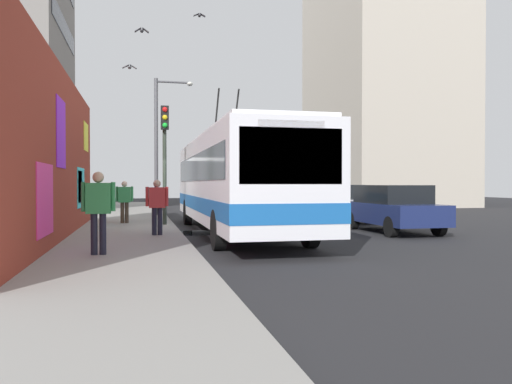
% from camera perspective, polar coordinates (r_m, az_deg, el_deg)
% --- Properties ---
extents(ground_plane, '(80.00, 80.00, 0.00)m').
position_cam_1_polar(ground_plane, '(18.38, -8.98, -4.16)').
color(ground_plane, '#232326').
extents(sidewalk_slab, '(48.00, 3.20, 0.15)m').
position_cam_1_polar(sidewalk_slab, '(18.33, -13.98, -3.95)').
color(sidewalk_slab, gray).
rests_on(sidewalk_slab, ground_plane).
extents(graffiti_wall, '(14.58, 0.32, 4.70)m').
position_cam_1_polar(graffiti_wall, '(14.73, -21.11, 3.67)').
color(graffiti_wall, maroon).
rests_on(graffiti_wall, ground_plane).
extents(building_far_right, '(12.13, 8.97, 17.98)m').
position_cam_1_polar(building_far_right, '(41.15, 13.93, 11.22)').
color(building_far_right, '#B2A899').
rests_on(building_far_right, ground_plane).
extents(city_bus, '(12.57, 2.63, 4.94)m').
position_cam_1_polar(city_bus, '(16.60, -2.31, 1.40)').
color(city_bus, silver).
rests_on(city_bus, ground_plane).
extents(parked_car_navy, '(4.28, 1.84, 1.58)m').
position_cam_1_polar(parked_car_navy, '(17.65, 14.99, -1.68)').
color(parked_car_navy, navy).
rests_on(parked_car_navy, ground_plane).
extents(parked_car_silver, '(4.83, 1.89, 1.58)m').
position_cam_1_polar(parked_car_silver, '(22.43, 8.68, -1.10)').
color(parked_car_silver, '#B7B7BC').
rests_on(parked_car_silver, ground_plane).
extents(pedestrian_near_wall, '(0.23, 0.69, 1.73)m').
position_cam_1_polar(pedestrian_near_wall, '(11.11, -17.18, -1.46)').
color(pedestrian_near_wall, '#1E1E2D').
rests_on(pedestrian_near_wall, sidewalk_slab).
extents(pedestrian_midblock, '(0.22, 0.64, 1.57)m').
position_cam_1_polar(pedestrian_midblock, '(19.75, -14.45, -0.74)').
color(pedestrian_midblock, '#3F3326').
rests_on(pedestrian_midblock, sidewalk_slab).
extents(pedestrian_at_curb, '(0.22, 0.65, 1.59)m').
position_cam_1_polar(pedestrian_at_curb, '(14.96, -10.98, -1.21)').
color(pedestrian_at_curb, '#1E1E2D').
rests_on(pedestrian_at_curb, sidewalk_slab).
extents(traffic_light, '(0.49, 0.28, 4.28)m').
position_cam_1_polar(traffic_light, '(18.70, -10.15, 5.21)').
color(traffic_light, '#2D382D').
rests_on(traffic_light, sidewalk_slab).
extents(street_lamp, '(0.44, 1.83, 6.48)m').
position_cam_1_polar(street_lamp, '(24.85, -10.59, 6.13)').
color(street_lamp, '#4C4C51').
rests_on(street_lamp, sidewalk_slab).
extents(flying_pigeons, '(7.32, 4.51, 3.44)m').
position_cam_1_polar(flying_pigeons, '(20.77, -8.52, 18.73)').
color(flying_pigeons, slate).
extents(curbside_puddle, '(1.79, 1.79, 0.00)m').
position_cam_1_polar(curbside_puddle, '(17.01, -6.62, -4.56)').
color(curbside_puddle, black).
rests_on(curbside_puddle, ground_plane).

